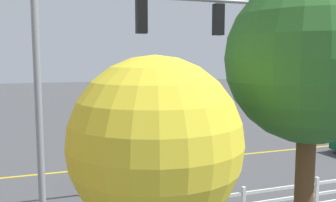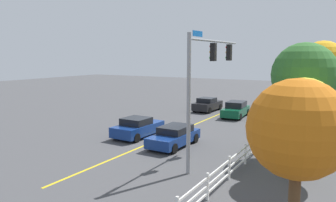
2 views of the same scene
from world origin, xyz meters
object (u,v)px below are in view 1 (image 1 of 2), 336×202
(tree_2, at_px, (155,144))
(car_0, at_px, (149,161))
(tree_0, at_px, (310,61))
(car_3, at_px, (146,140))

(tree_2, bearing_deg, car_0, -105.41)
(car_0, distance_m, tree_0, 8.70)
(tree_2, bearing_deg, car_3, -104.85)
(car_3, bearing_deg, tree_0, -85.49)
(car_0, relative_size, tree_2, 0.88)
(tree_2, bearing_deg, tree_0, -172.03)
(car_0, bearing_deg, car_3, -102.74)
(tree_0, bearing_deg, tree_2, 7.97)
(car_0, height_order, tree_2, tree_2)
(car_3, xyz_separation_m, tree_2, (3.06, 11.54, 2.65))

